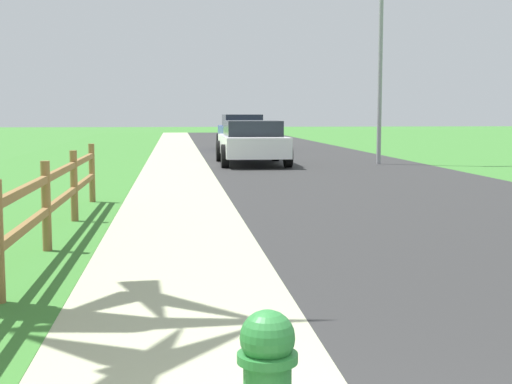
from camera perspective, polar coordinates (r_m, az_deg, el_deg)
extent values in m
plane|color=#39772E|center=(27.04, -4.07, 2.62)|extent=(120.00, 120.00, 0.00)
cube|color=#2C2C2C|center=(29.36, 2.63, 2.92)|extent=(7.00, 66.00, 0.01)
cube|color=#AAAE89|center=(29.08, -10.15, 2.80)|extent=(6.00, 66.00, 0.01)
cube|color=#39772E|center=(29.22, -13.09, 2.75)|extent=(5.00, 66.00, 0.00)
cylinder|color=#287233|center=(2.89, 0.88, -12.67)|extent=(0.24, 0.24, 0.03)
sphere|color=#287233|center=(2.87, 0.89, -11.18)|extent=(0.21, 0.21, 0.21)
cube|color=#22612B|center=(2.85, 0.89, -9.84)|extent=(0.04, 0.04, 0.04)
cylinder|color=olive|center=(9.13, -15.90, -1.08)|extent=(0.11, 0.11, 1.09)
cylinder|color=olive|center=(11.54, -13.88, 0.44)|extent=(0.11, 0.11, 1.09)
cylinder|color=olive|center=(13.97, -12.56, 1.44)|extent=(0.11, 0.11, 1.09)
cube|color=olive|center=(7.95, -17.35, -2.57)|extent=(0.07, 12.25, 0.09)
cube|color=olive|center=(7.90, -17.44, 0.16)|extent=(0.07, 12.25, 0.09)
cube|color=white|center=(23.76, -0.33, 3.63)|extent=(1.94, 4.85, 0.62)
cube|color=#1E232B|center=(23.64, -0.30, 4.95)|extent=(1.70, 2.58, 0.48)
cylinder|color=black|center=(22.40, 2.49, 2.82)|extent=(0.22, 0.71, 0.71)
cylinder|color=black|center=(22.20, -2.41, 2.79)|extent=(0.22, 0.71, 0.71)
cylinder|color=black|center=(25.37, 1.50, 3.21)|extent=(0.22, 0.71, 0.71)
cylinder|color=black|center=(25.19, -2.83, 3.18)|extent=(0.22, 0.71, 0.71)
cube|color=navy|center=(33.03, -1.11, 4.46)|extent=(1.88, 4.30, 0.77)
cube|color=#1E232B|center=(32.91, -1.10, 5.56)|extent=(1.64, 2.25, 0.51)
cylinder|color=black|center=(31.83, 0.77, 3.79)|extent=(0.23, 0.70, 0.70)
cylinder|color=black|center=(31.64, -2.53, 3.77)|extent=(0.23, 0.70, 0.70)
cylinder|color=black|center=(34.46, 0.18, 3.97)|extent=(0.23, 0.70, 0.70)
cylinder|color=black|center=(34.28, -2.86, 3.95)|extent=(0.23, 0.70, 0.70)
cylinder|color=gray|center=(24.18, 9.58, 10.27)|extent=(0.14, 0.14, 6.86)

